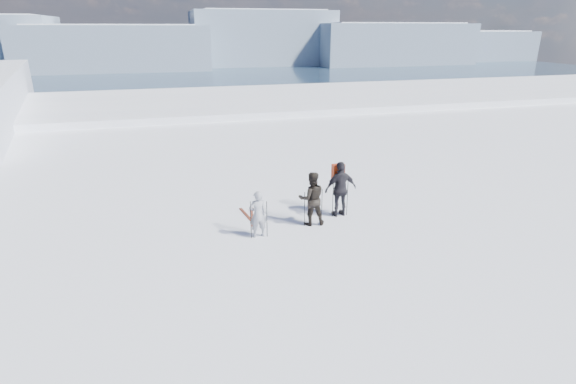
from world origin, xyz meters
name	(u,v)px	position (x,y,z in m)	size (l,w,h in m)	color
lake_basin	(234,175)	(0.00, 30.00, -6.50)	(820.00, 820.00, 71.62)	white
far_mountain_range	(193,42)	(29.60, 454.78, -7.19)	(770.00, 110.00, 53.00)	slate
skier_grey	(258,214)	(-3.26, 3.52, 0.76)	(0.55, 0.36, 1.52)	#92959F
skier_dark	(312,198)	(-1.36, 3.99, 0.91)	(0.88, 0.69, 1.81)	black
skier_pack	(341,189)	(-0.17, 4.42, 0.97)	(1.14, 0.47, 1.94)	black
backpack	(339,151)	(-0.19, 4.66, 2.24)	(0.41, 0.23, 0.59)	#B93211
ski_poles	(307,208)	(-1.55, 3.93, 0.62)	(3.59, 0.96, 1.34)	black
skis_loose	(250,217)	(-3.21, 5.11, 0.01)	(0.48, 1.69, 0.03)	black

